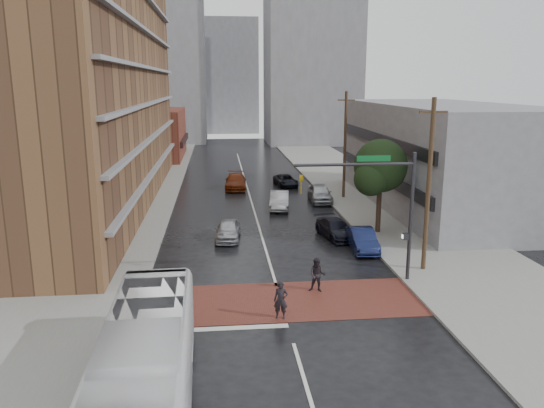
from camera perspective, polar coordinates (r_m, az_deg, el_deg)
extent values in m
plane|color=black|center=(26.74, 1.09, -10.82)|extent=(160.00, 160.00, 0.00)
cube|color=maroon|center=(27.19, 0.97, -10.38)|extent=(14.00, 5.00, 0.02)
cube|color=gray|center=(51.15, -15.31, 0.41)|extent=(9.00, 90.00, 0.15)
cube|color=gray|center=(52.48, 10.29, 0.97)|extent=(9.00, 90.00, 0.15)
cube|color=brown|center=(49.63, -19.45, 15.97)|extent=(10.00, 44.00, 28.00)
cube|color=maroon|center=(79.14, -12.49, 7.37)|extent=(8.00, 16.00, 7.00)
cube|color=gray|center=(48.80, 17.80, 4.94)|extent=(11.00, 26.00, 9.00)
cube|color=gray|center=(103.01, -12.47, 15.56)|extent=(18.00, 16.00, 32.00)
cube|color=gray|center=(98.05, 4.31, 17.14)|extent=(16.00, 14.00, 36.00)
cube|color=gray|center=(119.33, -4.57, 13.50)|extent=(12.00, 10.00, 24.00)
cylinder|color=#332319|center=(39.07, 11.40, -0.29)|extent=(0.36, 0.36, 4.00)
sphere|color=black|center=(38.51, 11.60, 4.06)|extent=(3.80, 3.80, 3.80)
sphere|color=black|center=(37.62, 10.60, 2.66)|extent=(2.40, 2.40, 2.40)
sphere|color=black|center=(39.59, 12.33, 3.38)|extent=(2.60, 2.60, 2.60)
cylinder|color=#2D2D33|center=(29.59, 14.70, -1.52)|extent=(0.20, 0.20, 7.20)
cylinder|color=#2D2D33|center=(28.03, 8.90, 4.22)|extent=(6.40, 0.16, 0.16)
imported|color=gold|center=(27.62, 3.20, 2.13)|extent=(0.20, 0.16, 1.00)
cube|color=#0C5926|center=(28.26, 10.89, 4.83)|extent=(1.80, 0.05, 0.30)
cube|color=#2D2D33|center=(29.76, 14.14, -3.40)|extent=(0.30, 0.30, 0.35)
cylinder|color=#473321|center=(31.19, 16.48, 1.74)|extent=(0.26, 0.26, 10.00)
cube|color=#473321|center=(30.70, 16.98, 9.45)|extent=(1.60, 0.12, 0.12)
cylinder|color=#473321|center=(50.05, 7.85, 6.20)|extent=(0.26, 0.26, 10.00)
cube|color=#473321|center=(49.74, 8.00, 11.01)|extent=(1.60, 0.12, 0.12)
imported|color=white|center=(18.39, -13.47, -17.05)|extent=(3.13, 12.19, 3.38)
imported|color=black|center=(24.98, 0.96, -10.31)|extent=(0.75, 0.57, 1.82)
imported|color=black|center=(28.13, 4.89, -7.62)|extent=(1.06, 0.94, 1.83)
imported|color=#B0B4B8|center=(37.24, -4.77, -2.80)|extent=(2.02, 4.21, 1.39)
imported|color=#B2B3BA|center=(46.13, 0.81, 0.40)|extent=(2.22, 4.75, 1.51)
imported|color=maroon|center=(55.05, -3.92, 2.43)|extent=(2.44, 5.35, 1.52)
imported|color=black|center=(56.40, 1.50, 2.55)|extent=(2.51, 4.55, 1.20)
imported|color=#121A40|center=(35.30, 9.68, -3.80)|extent=(1.77, 4.44, 1.44)
imported|color=black|center=(37.90, 6.85, -2.65)|extent=(2.62, 4.72, 1.30)
imported|color=#ACB0B4|center=(49.04, 5.18, 1.18)|extent=(2.11, 4.88, 1.64)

